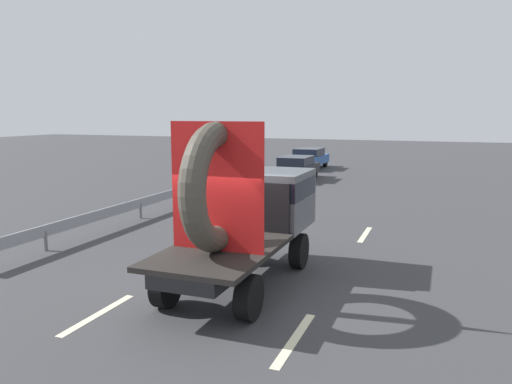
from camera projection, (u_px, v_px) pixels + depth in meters
The scene contains 9 objects.
ground_plane at pixel (219, 289), 10.49m from camera, with size 120.00×120.00×0.00m, color #38383A.
flatbed_truck at pixel (249, 207), 10.93m from camera, with size 2.02×5.18×3.53m.
distant_sedan at pixel (296, 167), 27.53m from camera, with size 1.71×4.00×1.30m.
guardrail at pixel (173, 194), 19.48m from camera, with size 0.10×17.88×0.71m.
lane_dash_left_near at pixel (98, 314), 9.14m from camera, with size 2.02×0.16×0.01m, color beige.
lane_dash_left_far at pixel (257, 222), 16.81m from camera, with size 2.82×0.16×0.01m, color beige.
lane_dash_right_near at pixel (295, 339), 8.15m from camera, with size 2.11×0.16×0.01m, color beige.
lane_dash_right_far at pixel (365, 234), 15.15m from camera, with size 2.02×0.16×0.01m, color beige.
oncoming_car at pixel (309, 158), 33.05m from camera, with size 1.79×4.17×1.36m.
Camera 1 is at (4.30, -9.11, 3.68)m, focal length 34.79 mm.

